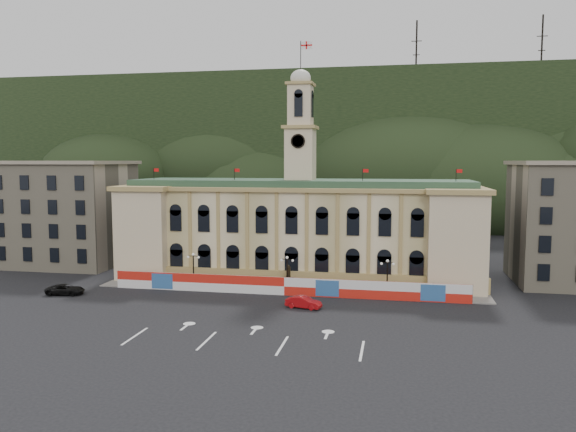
% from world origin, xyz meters
% --- Properties ---
extents(ground, '(260.00, 260.00, 0.00)m').
position_xyz_m(ground, '(0.00, 0.00, 0.00)').
color(ground, black).
rests_on(ground, ground).
extents(lane_markings, '(26.00, 10.00, 0.02)m').
position_xyz_m(lane_markings, '(0.00, -5.00, 0.00)').
color(lane_markings, white).
rests_on(lane_markings, ground).
extents(hill_ridge, '(230.00, 80.00, 64.00)m').
position_xyz_m(hill_ridge, '(0.03, 121.99, 19.48)').
color(hill_ridge, black).
rests_on(hill_ridge, ground).
extents(city_hall, '(56.20, 17.60, 37.10)m').
position_xyz_m(city_hall, '(0.00, 27.63, 7.85)').
color(city_hall, beige).
rests_on(city_hall, ground).
extents(side_building_left, '(21.00, 17.00, 18.60)m').
position_xyz_m(side_building_left, '(-43.00, 30.93, 9.33)').
color(side_building_left, tan).
rests_on(side_building_left, ground).
extents(hoarding_fence, '(50.00, 0.44, 2.50)m').
position_xyz_m(hoarding_fence, '(0.06, 15.07, 1.25)').
color(hoarding_fence, red).
rests_on(hoarding_fence, ground).
extents(pavement, '(56.00, 5.50, 0.16)m').
position_xyz_m(pavement, '(0.00, 17.75, 0.08)').
color(pavement, slate).
rests_on(pavement, ground).
extents(statue, '(1.40, 1.40, 3.72)m').
position_xyz_m(statue, '(0.00, 18.00, 1.19)').
color(statue, '#595651').
rests_on(statue, ground).
extents(lamp_left, '(1.96, 0.44, 5.15)m').
position_xyz_m(lamp_left, '(-14.00, 17.00, 3.07)').
color(lamp_left, black).
rests_on(lamp_left, ground).
extents(lamp_center, '(1.96, 0.44, 5.15)m').
position_xyz_m(lamp_center, '(0.00, 17.00, 3.07)').
color(lamp_center, black).
rests_on(lamp_center, ground).
extents(lamp_right, '(1.96, 0.44, 5.15)m').
position_xyz_m(lamp_right, '(14.00, 17.00, 3.07)').
color(lamp_right, black).
rests_on(lamp_right, ground).
extents(red_sedan, '(3.41, 5.19, 1.50)m').
position_xyz_m(red_sedan, '(3.74, 8.73, 0.75)').
color(red_sedan, '#9E0B0E').
rests_on(red_sedan, ground).
extents(black_suv, '(3.95, 5.89, 1.44)m').
position_xyz_m(black_suv, '(-30.00, 9.45, 0.72)').
color(black_suv, black).
rests_on(black_suv, ground).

